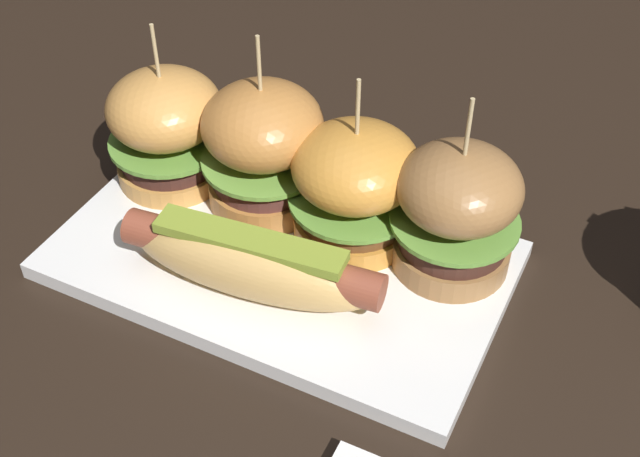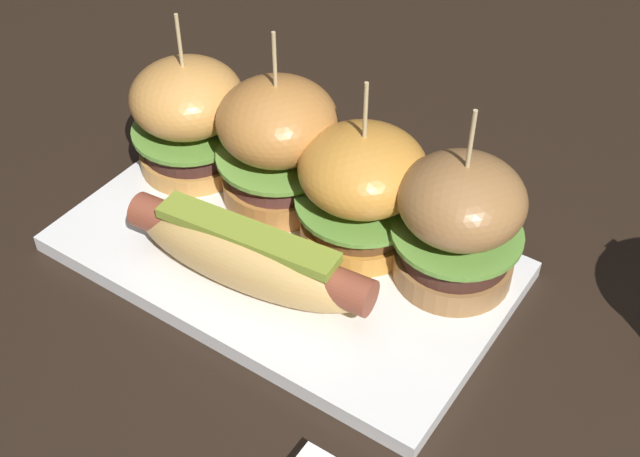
% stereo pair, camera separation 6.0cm
% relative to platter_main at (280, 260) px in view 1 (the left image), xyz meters
% --- Properties ---
extents(ground_plane, '(3.00, 3.00, 0.00)m').
position_rel_platter_main_xyz_m(ground_plane, '(0.00, 0.00, -0.01)').
color(ground_plane, black).
extents(platter_main, '(0.34, 0.20, 0.01)m').
position_rel_platter_main_xyz_m(platter_main, '(0.00, 0.00, 0.00)').
color(platter_main, white).
rests_on(platter_main, ground).
extents(hot_dog, '(0.20, 0.07, 0.05)m').
position_rel_platter_main_xyz_m(hot_dog, '(-0.00, -0.04, 0.04)').
color(hot_dog, tan).
rests_on(hot_dog, platter_main).
extents(slider_far_left, '(0.10, 0.10, 0.14)m').
position_rel_platter_main_xyz_m(slider_far_left, '(-0.13, 0.04, 0.06)').
color(slider_far_left, '#CC8D44').
rests_on(slider_far_left, platter_main).
extents(slider_center_left, '(0.10, 0.10, 0.15)m').
position_rel_platter_main_xyz_m(slider_center_left, '(-0.04, 0.05, 0.06)').
color(slider_center_left, '#B57537').
rests_on(slider_center_left, platter_main).
extents(slider_center_right, '(0.10, 0.10, 0.14)m').
position_rel_platter_main_xyz_m(slider_center_right, '(0.04, 0.05, 0.06)').
color(slider_center_right, '#CA8533').
rests_on(slider_center_right, platter_main).
extents(slider_far_right, '(0.10, 0.10, 0.15)m').
position_rel_platter_main_xyz_m(slider_far_right, '(0.12, 0.05, 0.06)').
color(slider_far_right, olive).
rests_on(slider_far_right, platter_main).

